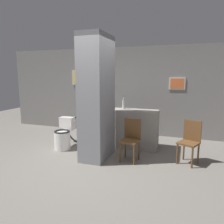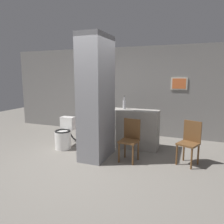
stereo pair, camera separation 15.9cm
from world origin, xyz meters
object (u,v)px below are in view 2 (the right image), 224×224
object	(u,v)px
chair_near_pillar	(130,138)
bicycle	(97,131)
chair_by_doorway	(190,141)
bottle_tall	(124,104)
toilet	(64,135)

from	to	relation	value
chair_near_pillar	bicycle	size ratio (longest dim) A/B	0.51
bicycle	chair_by_doorway	bearing A→B (deg)	-11.45
chair_near_pillar	bottle_tall	bearing A→B (deg)	121.54
chair_by_doorway	bottle_tall	world-z (taller)	bottle_tall
bicycle	bottle_tall	xyz separation A→B (m)	(0.68, 0.16, 0.70)
toilet	bicycle	size ratio (longest dim) A/B	0.44
chair_by_doorway	chair_near_pillar	bearing A→B (deg)	-145.33
chair_by_doorway	toilet	bearing A→B (deg)	-155.61
chair_by_doorway	bicycle	world-z (taller)	chair_by_doorway
toilet	bicycle	world-z (taller)	bicycle
chair_by_doorway	bicycle	xyz separation A→B (m)	(-2.26, 0.46, -0.11)
toilet	chair_near_pillar	bearing A→B (deg)	-5.52
bottle_tall	bicycle	bearing A→B (deg)	-166.78
chair_near_pillar	bicycle	world-z (taller)	chair_near_pillar
toilet	chair_near_pillar	world-z (taller)	chair_near_pillar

